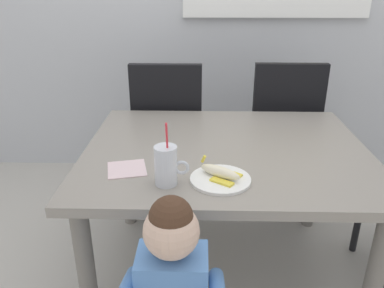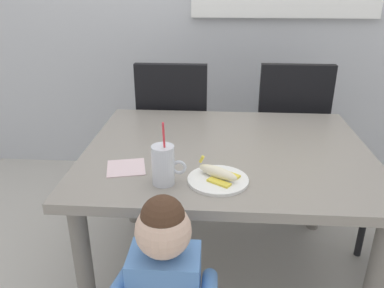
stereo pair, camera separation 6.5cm
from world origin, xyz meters
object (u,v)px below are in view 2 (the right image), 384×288
object	(u,v)px
dining_chair_left	(174,126)
dining_table	(227,166)
milk_cup	(164,167)
paper_napkin	(126,168)
snack_plate	(218,180)
peeled_banana	(218,173)
dining_chair_right	(288,126)
toddler_standing	(165,283)

from	to	relation	value
dining_chair_left	dining_table	bearing A→B (deg)	114.78
milk_cup	paper_napkin	bearing A→B (deg)	146.68
milk_cup	dining_table	bearing A→B (deg)	54.57
milk_cup	snack_plate	size ratio (longest dim) A/B	1.09
milk_cup	peeled_banana	bearing A→B (deg)	10.00
dining_chair_right	paper_napkin	world-z (taller)	dining_chair_right
dining_chair_left	snack_plate	size ratio (longest dim) A/B	4.17
dining_chair_left	paper_napkin	bearing A→B (deg)	84.57
dining_table	paper_napkin	xyz separation A→B (m)	(-0.41, -0.23, 0.09)
dining_chair_left	milk_cup	distance (m)	1.06
dining_table	dining_chair_left	distance (m)	0.77
dining_table	peeled_banana	bearing A→B (deg)	-97.47
dining_table	peeled_banana	world-z (taller)	peeled_banana
toddler_standing	peeled_banana	bearing A→B (deg)	65.73
dining_chair_left	paper_napkin	size ratio (longest dim) A/B	6.40
milk_cup	snack_plate	bearing A→B (deg)	7.62
dining_table	milk_cup	xyz separation A→B (m)	(-0.24, -0.34, 0.16)
milk_cup	peeled_banana	distance (m)	0.21
dining_chair_left	dining_chair_right	size ratio (longest dim) A/B	1.00
peeled_banana	paper_napkin	distance (m)	0.38
dining_chair_left	toddler_standing	bearing A→B (deg)	95.19
dining_chair_left	peeled_banana	xyz separation A→B (m)	(0.28, -1.00, 0.20)
peeled_banana	paper_napkin	xyz separation A→B (m)	(-0.37, 0.08, -0.03)
toddler_standing	paper_napkin	bearing A→B (deg)	116.12
dining_chair_left	paper_napkin	xyz separation A→B (m)	(-0.09, -0.92, 0.17)
dining_chair_right	milk_cup	distance (m)	1.27
dining_chair_left	dining_chair_right	xyz separation A→B (m)	(0.73, 0.04, 0.00)
dining_chair_right	toddler_standing	world-z (taller)	dining_chair_right
snack_plate	paper_napkin	size ratio (longest dim) A/B	1.53
toddler_standing	milk_cup	bearing A→B (deg)	97.34
dining_chair_left	toddler_standing	xyz separation A→B (m)	(0.12, -1.35, -0.02)
snack_plate	peeled_banana	bearing A→B (deg)	89.64
dining_chair_right	dining_table	bearing A→B (deg)	61.24
dining_chair_left	peeled_banana	distance (m)	1.06
dining_chair_right	milk_cup	size ratio (longest dim) A/B	3.82
toddler_standing	snack_plate	distance (m)	0.42
peeled_banana	snack_plate	bearing A→B (deg)	-90.36
dining_chair_left	milk_cup	world-z (taller)	dining_chair_left
dining_chair_left	snack_plate	bearing A→B (deg)	105.65
dining_chair_left	paper_napkin	world-z (taller)	dining_chair_left
dining_chair_left	toddler_standing	size ratio (longest dim) A/B	1.15
dining_chair_right	peeled_banana	xyz separation A→B (m)	(-0.44, -1.04, 0.20)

